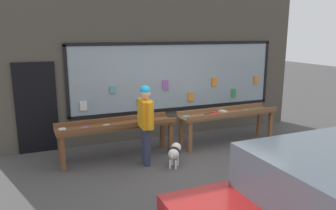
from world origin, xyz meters
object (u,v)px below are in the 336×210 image
at_px(person_browsing, 146,119).
at_px(small_dog, 175,152).
at_px(display_table_right, 228,116).
at_px(display_table_left, 117,128).

relative_size(person_browsing, small_dog, 3.48).
bearing_deg(display_table_right, person_browsing, -165.99).
height_order(display_table_left, small_dog, display_table_left).
height_order(display_table_left, person_browsing, person_browsing).
relative_size(display_table_left, small_dog, 5.33).
bearing_deg(display_table_left, display_table_right, 0.02).
xyz_separation_m(display_table_left, person_browsing, (0.48, -0.59, 0.30)).
distance_m(display_table_left, display_table_right, 2.83).
height_order(display_table_left, display_table_right, display_table_right).
xyz_separation_m(display_table_right, person_browsing, (-2.35, -0.59, 0.30)).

